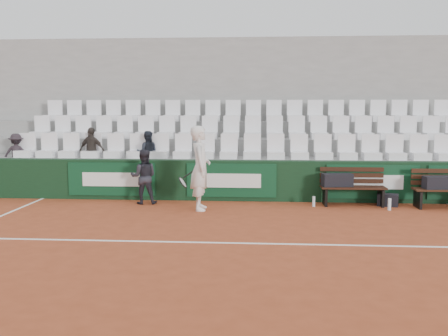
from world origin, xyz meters
TOP-DOWN VIEW (x-y plane):
  - ground at (0.00, 0.00)m, footprint 80.00×80.00m
  - court_baseline at (0.00, 0.00)m, footprint 18.00×0.06m
  - back_barrier at (0.07, 3.99)m, footprint 18.00×0.34m
  - grandstand_tier_front at (0.00, 4.62)m, footprint 18.00×0.95m
  - grandstand_tier_mid at (0.00, 5.58)m, footprint 18.00×0.95m
  - grandstand_tier_back at (0.00, 6.53)m, footprint 18.00×0.95m
  - grandstand_rear_wall at (0.00, 7.15)m, footprint 18.00×0.30m
  - seat_row_front at (0.00, 4.45)m, footprint 11.90×0.44m
  - seat_row_mid at (0.00, 5.40)m, footprint 11.90×0.44m
  - seat_row_back at (0.00, 6.35)m, footprint 11.90×0.44m
  - bench_left at (2.69, 3.52)m, footprint 1.50×0.56m
  - bench_right at (4.79, 3.35)m, footprint 1.50×0.56m
  - sports_bag_left at (2.32, 3.54)m, footprint 0.74×0.42m
  - sports_bag_right at (4.56, 3.34)m, footprint 0.65×0.37m
  - sports_bag_ground at (3.50, 3.51)m, footprint 0.53×0.41m
  - water_bottle_near at (1.76, 3.31)m, footprint 0.07×0.07m
  - water_bottle_far at (3.41, 3.01)m, footprint 0.08×0.08m
  - tennis_player at (-0.84, 2.77)m, footprint 0.75×0.73m
  - ball_kid at (-2.28, 3.39)m, footprint 0.69×0.57m
  - spectator_a at (-5.95, 4.50)m, footprint 0.76×0.55m
  - spectator_b at (-3.90, 4.50)m, footprint 0.77×0.45m
  - spectator_c at (-2.43, 4.50)m, footprint 0.62×0.51m

SIDE VIEW (x-z plane):
  - ground at x=0.00m, z-range 0.00..0.00m
  - court_baseline at x=0.00m, z-range 0.00..0.01m
  - water_bottle_near at x=1.76m, z-range 0.00..0.24m
  - water_bottle_far at x=3.41m, z-range 0.00..0.27m
  - sports_bag_ground at x=3.50m, z-range 0.00..0.28m
  - bench_left at x=2.69m, z-range 0.00..0.45m
  - bench_right at x=4.79m, z-range 0.00..0.45m
  - grandstand_tier_front at x=0.00m, z-range 0.00..1.00m
  - back_barrier at x=0.07m, z-range 0.00..1.00m
  - sports_bag_right at x=4.56m, z-range 0.45..0.74m
  - sports_bag_left at x=2.32m, z-range 0.45..0.75m
  - ball_kid at x=-2.28m, z-range 0.00..1.31m
  - grandstand_tier_mid at x=0.00m, z-range 0.00..1.45m
  - tennis_player at x=-0.84m, z-range 0.00..1.90m
  - grandstand_tier_back at x=0.00m, z-range 0.00..1.90m
  - seat_row_front at x=0.00m, z-range 1.00..1.63m
  - spectator_a at x=-5.95m, z-range 1.00..2.07m
  - spectator_c at x=-2.43m, z-range 1.00..2.15m
  - spectator_b at x=-3.90m, z-range 1.00..2.24m
  - seat_row_mid at x=0.00m, z-range 1.45..2.08m
  - grandstand_rear_wall at x=0.00m, z-range 0.00..4.40m
  - seat_row_back at x=0.00m, z-range 1.90..2.53m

